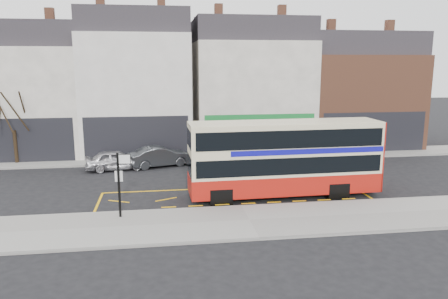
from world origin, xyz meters
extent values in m
plane|color=black|center=(0.00, 0.00, 0.00)|extent=(120.00, 120.00, 0.00)
cube|color=gray|center=(0.00, -2.30, 0.07)|extent=(40.00, 4.00, 0.15)
cube|color=gray|center=(0.00, -0.38, 0.07)|extent=(40.00, 0.15, 0.15)
cube|color=gray|center=(0.00, 11.00, 0.07)|extent=(50.00, 3.00, 0.15)
cube|color=white|center=(-13.50, 15.00, 4.00)|extent=(8.00, 8.00, 8.00)
cube|color=#28262B|center=(-13.50, 15.00, 8.90)|extent=(8.00, 7.20, 1.80)
cube|color=brown|center=(-11.50, 14.00, 10.20)|extent=(0.60, 0.60, 1.20)
cube|color=black|center=(-13.50, 11.02, 1.60)|extent=(7.36, 0.06, 3.20)
cube|color=black|center=(-13.50, 11.04, 1.40)|extent=(5.60, 0.04, 2.00)
cube|color=white|center=(-5.50, 15.00, 4.50)|extent=(8.00, 8.00, 9.00)
cube|color=#28262B|center=(-5.50, 15.00, 9.90)|extent=(8.00, 7.20, 1.80)
cube|color=brown|center=(-7.90, 14.00, 11.20)|extent=(0.60, 0.60, 1.20)
cube|color=brown|center=(-3.50, 14.00, 11.20)|extent=(0.60, 0.60, 1.20)
cube|color=black|center=(-5.50, 11.02, 1.60)|extent=(7.36, 0.06, 3.20)
cube|color=black|center=(-5.50, 11.04, 1.40)|extent=(5.60, 0.04, 2.00)
cube|color=white|center=(3.50, 15.00, 4.25)|extent=(9.00, 8.00, 8.50)
cube|color=#28262B|center=(3.50, 15.00, 9.40)|extent=(9.00, 7.20, 1.80)
cube|color=brown|center=(0.80, 14.00, 10.70)|extent=(0.60, 0.60, 1.20)
cube|color=brown|center=(5.75, 14.00, 10.70)|extent=(0.60, 0.60, 1.20)
cube|color=#14742D|center=(3.50, 11.02, 1.60)|extent=(8.28, 0.06, 3.20)
cube|color=black|center=(3.50, 11.04, 1.40)|extent=(6.30, 0.04, 2.00)
cube|color=brown|center=(12.50, 15.00, 3.75)|extent=(9.00, 8.00, 7.50)
cube|color=#28262B|center=(12.50, 15.00, 8.40)|extent=(9.00, 7.20, 1.80)
cube|color=brown|center=(9.80, 14.00, 9.70)|extent=(0.60, 0.60, 1.20)
cube|color=brown|center=(14.75, 14.00, 9.70)|extent=(0.60, 0.60, 1.20)
cube|color=black|center=(12.50, 11.02, 1.60)|extent=(8.28, 0.06, 3.20)
cube|color=black|center=(12.50, 11.04, 1.40)|extent=(6.30, 0.04, 2.00)
cube|color=beige|center=(2.57, 1.28, 2.14)|extent=(9.99, 2.53, 3.66)
cube|color=#A6150D|center=(2.57, 1.28, 0.81)|extent=(10.03, 2.57, 0.99)
cube|color=#A6150D|center=(7.52, 1.41, 2.14)|extent=(0.12, 2.30, 3.66)
cube|color=black|center=(2.57, 1.28, 1.90)|extent=(9.59, 2.58, 0.86)
cube|color=black|center=(2.57, 1.28, 3.25)|extent=(9.59, 2.58, 0.90)
cube|color=#100D99|center=(3.48, 1.30, 2.62)|extent=(8.00, 2.52, 0.27)
cube|color=black|center=(-2.37, 1.14, 1.67)|extent=(0.12, 2.08, 1.44)
cube|color=black|center=(-2.37, 1.14, 3.25)|extent=(0.12, 2.08, 0.90)
cube|color=black|center=(-2.36, 1.14, 2.53)|extent=(0.09, 1.58, 0.32)
cube|color=beige|center=(2.57, 1.28, 3.93)|extent=(9.99, 2.44, 0.11)
cylinder|color=black|center=(-0.92, 0.17, 0.45)|extent=(0.91, 0.28, 0.90)
cylinder|color=black|center=(-0.97, 2.19, 0.45)|extent=(0.91, 0.28, 0.90)
cylinder|color=black|center=(5.22, 0.34, 0.45)|extent=(0.91, 0.28, 0.90)
cylinder|color=black|center=(5.16, 2.36, 0.45)|extent=(0.91, 0.28, 0.90)
cube|color=black|center=(-5.67, -1.09, 1.62)|extent=(0.10, 0.10, 2.94)
cube|color=white|center=(-5.38, -1.11, 2.80)|extent=(0.53, 0.07, 0.43)
cube|color=white|center=(-5.67, -1.04, 2.01)|extent=(0.34, 0.05, 0.49)
imported|color=silver|center=(-6.76, 8.43, 0.66)|extent=(4.08, 2.17, 1.32)
imported|color=#3E4145|center=(-3.89, 8.98, 0.69)|extent=(4.42, 2.66, 1.37)
imported|color=silver|center=(7.00, 8.43, 0.77)|extent=(5.60, 3.17, 1.53)
cylinder|color=black|center=(-13.71, 10.95, 1.20)|extent=(0.24, 0.24, 2.40)
cylinder|color=black|center=(6.13, 12.07, 1.03)|extent=(0.24, 0.24, 2.05)
camera|label=1|loc=(-3.72, -20.23, 7.00)|focal=35.00mm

